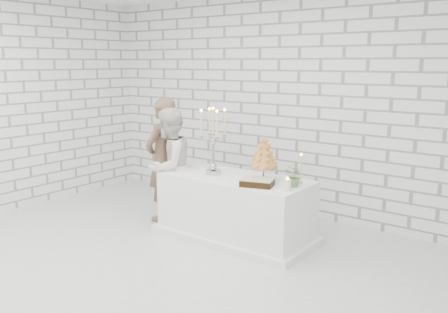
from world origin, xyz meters
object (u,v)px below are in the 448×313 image
croquembouche (264,159)px  bride (169,167)px  cake_table (235,207)px  groom (163,160)px  candelabra (213,141)px

croquembouche → bride: bearing=-174.2°
cake_table → bride: bearing=-174.4°
groom → bride: bearing=61.1°
groom → bride: size_ratio=1.07×
groom → cake_table: bearing=86.3°
cake_table → candelabra: (-0.29, -0.05, 0.78)m
groom → croquembouche: size_ratio=3.15×
bride → candelabra: size_ratio=1.87×
candelabra → groom: bearing=177.5°
cake_table → candelabra: bearing=-170.8°
bride → croquembouche: bearing=88.0°
groom → croquembouche: (1.53, 0.05, 0.19)m
candelabra → cake_table: bearing=9.2°
cake_table → croquembouche: size_ratio=3.48×
cake_table → bride: size_ratio=1.19×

